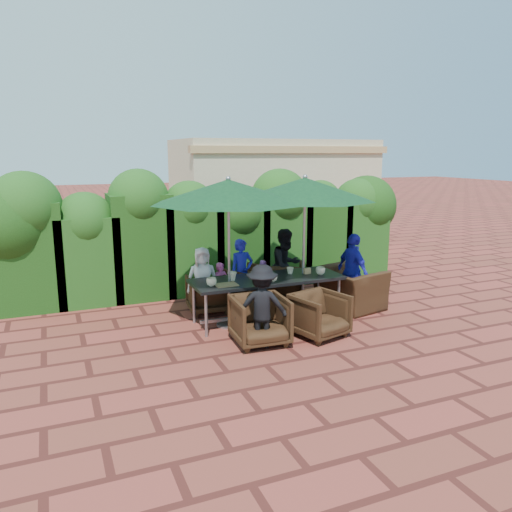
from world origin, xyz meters
name	(u,v)px	position (x,y,z in m)	size (l,w,h in m)	color
ground	(256,322)	(0.00, 0.00, 0.00)	(80.00, 80.00, 0.00)	maroon
dining_table	(267,282)	(0.21, 0.02, 0.68)	(2.58, 0.90, 0.75)	black
umbrella_left	(228,192)	(-0.47, 0.04, 2.21)	(2.48, 2.48, 2.46)	gray
umbrella_right	(305,189)	(0.92, 0.08, 2.21)	(2.40, 2.40, 2.46)	gray
chair_far_left	(208,292)	(-0.58, 0.88, 0.36)	(0.70, 0.66, 0.72)	black
chair_far_mid	(249,283)	(0.27, 1.04, 0.40)	(0.77, 0.72, 0.79)	black
chair_far_right	(282,280)	(0.95, 0.99, 0.41)	(0.80, 0.75, 0.82)	black
chair_near_left	(260,318)	(-0.32, -0.90, 0.40)	(0.78, 0.73, 0.80)	black
chair_near_right	(320,313)	(0.66, -0.98, 0.38)	(0.74, 0.69, 0.76)	black
chair_end_right	(349,282)	(1.87, 0.08, 0.49)	(1.13, 0.74, 0.99)	black
adult_far_left	(202,279)	(-0.66, 0.96, 0.58)	(0.58, 0.34, 1.17)	white
adult_far_mid	(242,272)	(0.13, 1.03, 0.63)	(0.45, 0.37, 1.25)	#2122B7
adult_far_right	(286,266)	(0.99, 0.90, 0.71)	(0.68, 0.41, 1.41)	black
adult_near_left	(262,306)	(-0.33, -1.00, 0.62)	(0.79, 0.36, 1.24)	black
adult_end_right	(353,272)	(1.92, 0.04, 0.70)	(0.82, 0.41, 1.40)	#2122B7
child_left	(221,285)	(-0.29, 0.98, 0.43)	(0.31, 0.25, 0.86)	#E24FA1
child_right	(264,280)	(0.64, 1.15, 0.39)	(0.28, 0.23, 0.79)	#AC54B8
pedestrian_a	(262,230)	(1.88, 4.16, 0.87)	(1.62, 0.58, 1.74)	#258840
pedestrian_b	(278,226)	(2.39, 4.30, 0.93)	(0.89, 0.55, 1.86)	#E24FA1
pedestrian_c	(315,224)	(3.53, 4.35, 0.90)	(1.16, 0.53, 1.81)	gray
cup_a	(211,282)	(-0.82, -0.11, 0.82)	(0.17, 0.17, 0.13)	beige
cup_b	(232,276)	(-0.40, 0.08, 0.82)	(0.15, 0.15, 0.14)	beige
cup_c	(272,278)	(0.19, -0.23, 0.81)	(0.16, 0.16, 0.13)	beige
cup_d	(290,271)	(0.69, 0.12, 0.81)	(0.12, 0.12, 0.12)	beige
cup_e	(320,271)	(1.15, -0.12, 0.82)	(0.17, 0.17, 0.13)	beige
ketchup_bottle	(257,273)	(0.03, 0.07, 0.83)	(0.04, 0.04, 0.17)	#B20C0A
sauce_bottle	(258,273)	(0.06, 0.10, 0.83)	(0.04, 0.04, 0.17)	#4C230C
serving_tray	(226,285)	(-0.59, -0.16, 0.76)	(0.35, 0.25, 0.02)	olive
number_block_left	(259,275)	(0.07, 0.05, 0.80)	(0.12, 0.06, 0.10)	tan
number_block_right	(307,271)	(0.97, 0.02, 0.80)	(0.12, 0.06, 0.10)	tan
hedge_wall	(202,226)	(-0.24, 2.32, 1.35)	(9.10, 1.60, 2.53)	#15340E
building	(273,192)	(3.50, 6.99, 1.61)	(6.20, 3.08, 3.20)	beige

